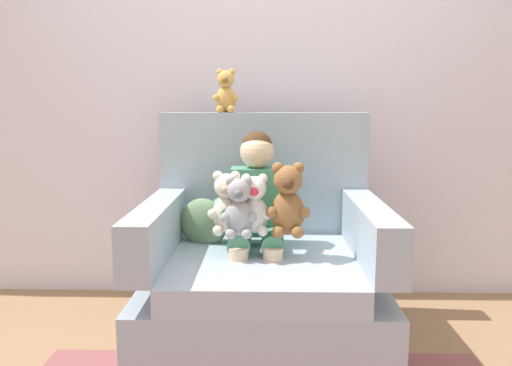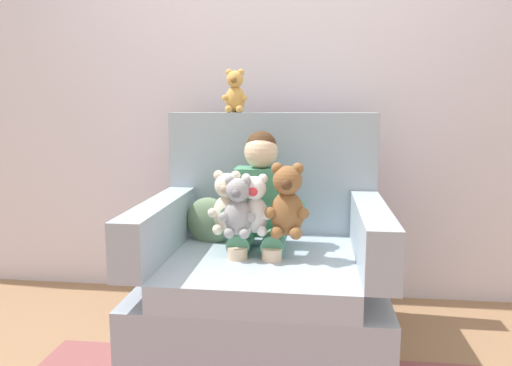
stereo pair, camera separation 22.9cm
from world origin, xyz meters
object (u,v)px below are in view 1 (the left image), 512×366
Objects in this scene: plush_grey at (239,209)px; plush_cream at (227,205)px; seated_child at (257,206)px; plush_brown at (288,202)px; plush_white at (254,206)px; throw_pillow at (204,223)px; armchair at (263,274)px; plush_honey_on_backrest at (226,92)px.

plush_cream is at bearing 137.36° from plush_grey.
plush_brown is at bearing -57.11° from seated_child.
plush_cream is at bearing -167.58° from plush_white.
throw_pillow is (-0.14, 0.24, -0.15)m from plush_cream.
plush_brown is 0.16m from plush_white.
armchair is 4.40× the size of throw_pillow.
plush_honey_on_backrest is at bearing 123.31° from plush_brown.
plush_brown is 0.79m from plush_honey_on_backrest.
plush_brown is at bearing -15.90° from plush_cream.
seated_child is 2.77× the size of plush_cream.
plush_honey_on_backrest is at bearing 109.08° from seated_child.
plush_white is at bearing -41.84° from throw_pillow.
plush_honey_on_backrest reaches higher than armchair.
plush_white is 1.20× the size of plush_honey_on_backrest.
plush_grey reaches higher than throw_pillow.
seated_child is at bearing 101.00° from plush_white.
plush_brown is at bearing -32.31° from throw_pillow.
plush_brown reaches higher than throw_pillow.
seated_child is 2.89× the size of plush_white.
plush_grey is 0.38m from throw_pillow.
plush_cream is (-0.17, -0.10, 0.37)m from armchair.
seated_child is 0.68m from plush_honey_on_backrest.
plush_brown is 1.21× the size of plush_grey.
seated_child is 0.21m from plush_grey.
plush_brown is 1.44× the size of plush_honey_on_backrest.
plush_grey is 1.09× the size of throw_pillow.
plush_cream is 0.31m from throw_pillow.
seated_child reaches higher than plush_brown.
plush_cream is at bearing 174.89° from plush_brown.
plush_brown is 0.29m from plush_cream.
plush_cream is 0.71m from plush_honey_on_backrest.
seated_child reaches higher than plush_cream.
throw_pillow is at bearing 151.74° from seated_child.
plush_brown reaches higher than plush_white.
plush_brown is at bearing 4.29° from plush_white.
plush_white is 0.96× the size of plush_cream.
armchair is at bearing 83.22° from plush_white.
armchair is 3.34× the size of plush_brown.
throw_pillow is (-0.20, 0.30, -0.14)m from plush_grey.
plush_grey is (-0.07, -0.05, -0.00)m from plush_white.
plush_grey is (-0.08, -0.19, 0.03)m from seated_child.
seated_child is 2.91× the size of plush_grey.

